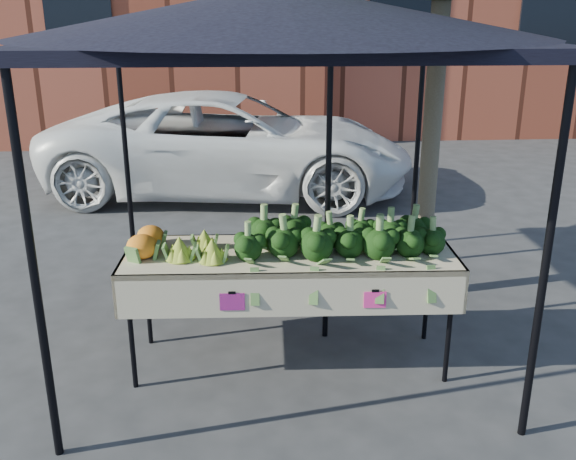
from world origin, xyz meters
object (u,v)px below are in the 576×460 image
at_px(canopy, 282,174).
at_px(vehicle, 226,6).
at_px(table, 290,308).
at_px(street_tree, 438,42).

height_order(canopy, vehicle, vehicle).
distance_m(table, canopy, 1.03).
relative_size(canopy, street_tree, 0.68).
bearing_deg(table, canopy, 93.72).
bearing_deg(canopy, vehicle, 96.50).
relative_size(vehicle, street_tree, 1.13).
height_order(canopy, street_tree, street_tree).
bearing_deg(canopy, street_tree, 26.46).
relative_size(table, vehicle, 0.46).
bearing_deg(table, vehicle, 96.24).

